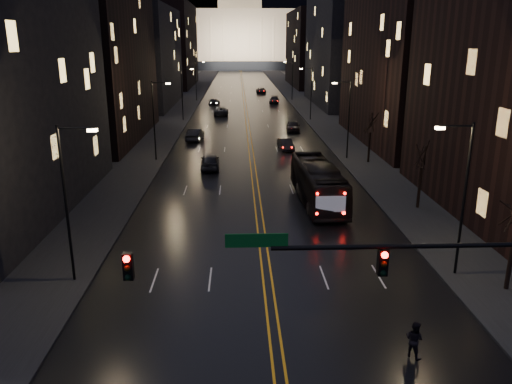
{
  "coord_description": "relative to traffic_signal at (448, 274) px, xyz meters",
  "views": [
    {
      "loc": [
        -1.61,
        -16.09,
        13.14
      ],
      "look_at": [
        -0.52,
        13.68,
        4.12
      ],
      "focal_mm": 35.0,
      "sensor_mm": 36.0,
      "label": 1
    }
  ],
  "objects": [
    {
      "name": "streetlamp_left_near",
      "position": [
        -16.72,
        10.0,
        -0.02
      ],
      "size": [
        2.13,
        0.25,
        9.0
      ],
      "color": "black",
      "rests_on": "ground"
    },
    {
      "name": "tree_right_mid",
      "position": [
        7.09,
        22.0,
        -0.58
      ],
      "size": [
        2.4,
        2.4,
        6.65
      ],
      "color": "black",
      "rests_on": "ground"
    },
    {
      "name": "tree_right_far",
      "position": [
        7.09,
        38.0,
        -0.58
      ],
      "size": [
        2.4,
        2.4,
        6.65
      ],
      "color": "black",
      "rests_on": "ground"
    },
    {
      "name": "sidewalk_right",
      "position": [
        8.09,
        130.0,
        -5.02
      ],
      "size": [
        8.0,
        320.0,
        0.16
      ],
      "primitive_type": "cube",
      "color": "black",
      "rests_on": "ground"
    },
    {
      "name": "streetlamp_right_far",
      "position": [
        4.91,
        70.0,
        -0.02
      ],
      "size": [
        2.13,
        0.25,
        9.0
      ],
      "color": "black",
      "rests_on": "ground"
    },
    {
      "name": "oncoming_car_c",
      "position": [
        -10.55,
        76.65,
        -4.35
      ],
      "size": [
        2.55,
        5.44,
        1.5
      ],
      "primitive_type": "imported",
      "rotation": [
        0.0,
        0.0,
        3.13
      ],
      "color": "black",
      "rests_on": "ground"
    },
    {
      "name": "streetlamp_right_dist",
      "position": [
        4.91,
        100.0,
        -0.02
      ],
      "size": [
        2.13,
        0.25,
        9.0
      ],
      "color": "black",
      "rests_on": "ground"
    },
    {
      "name": "building_left_far",
      "position": [
        -26.91,
        92.0,
        4.9
      ],
      "size": [
        12.0,
        34.0,
        20.0
      ],
      "primitive_type": "cube",
      "color": "black",
      "rests_on": "ground"
    },
    {
      "name": "oncoming_car_b",
      "position": [
        -13.37,
        52.12,
        -4.27
      ],
      "size": [
        2.3,
        5.23,
        1.67
      ],
      "primitive_type": "imported",
      "rotation": [
        0.0,
        0.0,
        3.03
      ],
      "color": "black",
      "rests_on": "ground"
    },
    {
      "name": "streetlamp_left_mid",
      "position": [
        -16.72,
        40.0,
        -0.02
      ],
      "size": [
        2.13,
        0.25,
        9.0
      ],
      "color": "black",
      "rests_on": "ground"
    },
    {
      "name": "streetlamp_left_dist",
      "position": [
        -16.72,
        100.0,
        -0.02
      ],
      "size": [
        2.13,
        0.25,
        9.0
      ],
      "color": "black",
      "rests_on": "ground"
    },
    {
      "name": "oncoming_car_a",
      "position": [
        -10.54,
        36.15,
        -4.28
      ],
      "size": [
        2.11,
        4.89,
        1.65
      ],
      "primitive_type": "imported",
      "rotation": [
        0.0,
        0.0,
        3.18
      ],
      "color": "black",
      "rests_on": "ground"
    },
    {
      "name": "building_right_mid",
      "position": [
        15.09,
        92.0,
        7.9
      ],
      "size": [
        12.0,
        34.0,
        26.0
      ],
      "primitive_type": "cube",
      "color": "black",
      "rests_on": "ground"
    },
    {
      "name": "streetlamp_right_near",
      "position": [
        4.91,
        10.0,
        -0.02
      ],
      "size": [
        2.13,
        0.25,
        9.0
      ],
      "color": "black",
      "rests_on": "ground"
    },
    {
      "name": "building_right_dist",
      "position": [
        15.09,
        140.0,
        5.9
      ],
      "size": [
        12.0,
        40.0,
        22.0
      ],
      "primitive_type": "cube",
      "color": "black",
      "rests_on": "ground"
    },
    {
      "name": "building_left_mid",
      "position": [
        -26.91,
        54.0,
        8.9
      ],
      "size": [
        12.0,
        30.0,
        28.0
      ],
      "primitive_type": "cube",
      "color": "black",
      "rests_on": "ground"
    },
    {
      "name": "bus",
      "position": [
        -0.82,
        24.12,
        -3.4
      ],
      "size": [
        3.31,
        12.29,
        3.4
      ],
      "primitive_type": "imported",
      "rotation": [
        0.0,
        0.0,
        0.04
      ],
      "color": "black",
      "rests_on": "ground"
    },
    {
      "name": "center_line",
      "position": [
        -5.91,
        130.0,
        -5.08
      ],
      "size": [
        0.62,
        320.0,
        0.01
      ],
      "primitive_type": "cube",
      "color": "orange",
      "rests_on": "road"
    },
    {
      "name": "receding_car_c",
      "position": [
        0.59,
        94.72,
        -4.37
      ],
      "size": [
        2.59,
        5.27,
        1.47
      ],
      "primitive_type": "imported",
      "rotation": [
        0.0,
        0.0,
        -0.11
      ],
      "color": "black",
      "rests_on": "ground"
    },
    {
      "name": "traffic_signal",
      "position": [
        0.0,
        0.0,
        0.0
      ],
      "size": [
        17.29,
        0.45,
        7.0
      ],
      "color": "black",
      "rests_on": "ground"
    },
    {
      "name": "capitol",
      "position": [
        -5.91,
        250.0,
        12.05
      ],
      "size": [
        90.0,
        50.0,
        58.5
      ],
      "color": "black",
      "rests_on": "ground"
    },
    {
      "name": "sidewalk_left",
      "position": [
        -19.91,
        130.0,
        -5.02
      ],
      "size": [
        8.0,
        320.0,
        0.16
      ],
      "primitive_type": "cube",
      "color": "black",
      "rests_on": "ground"
    },
    {
      "name": "receding_car_b",
      "position": [
        0.91,
        59.03,
        -4.29
      ],
      "size": [
        2.26,
        4.92,
        1.63
      ],
      "primitive_type": "imported",
      "rotation": [
        0.0,
        0.0,
        -0.07
      ],
      "color": "black",
      "rests_on": "ground"
    },
    {
      "name": "receding_car_d",
      "position": [
        -1.23,
        117.5,
        -4.4
      ],
      "size": [
        2.48,
        5.13,
        1.41
      ],
      "primitive_type": "imported",
      "rotation": [
        0.0,
        0.0,
        0.03
      ],
      "color": "black",
      "rests_on": "ground"
    },
    {
      "name": "road",
      "position": [
        -5.91,
        130.0,
        -5.09
      ],
      "size": [
        20.0,
        320.0,
        0.02
      ],
      "primitive_type": "cube",
      "color": "black",
      "rests_on": "ground"
    },
    {
      "name": "streetlamp_right_mid",
      "position": [
        4.91,
        40.0,
        -0.02
      ],
      "size": [
        2.13,
        0.25,
        9.0
      ],
      "color": "black",
      "rests_on": "ground"
    },
    {
      "name": "building_left_dist",
      "position": [
        -26.91,
        140.0,
        6.9
      ],
      "size": [
        12.0,
        40.0,
        24.0
      ],
      "primitive_type": "cube",
      "color": "black",
      "rests_on": "ground"
    },
    {
      "name": "pedestrian_b",
      "position": [
        -0.01,
        2.35,
        -4.25
      ],
      "size": [
        0.88,
        0.92,
        1.7
      ],
      "primitive_type": "imported",
      "rotation": [
        0.0,
        0.0,
        2.28
      ],
      "color": "black",
      "rests_on": "ground"
    },
    {
      "name": "oncoming_car_d",
      "position": [
        -12.55,
        92.14,
        -4.42
      ],
      "size": [
        2.39,
        4.88,
        1.36
      ],
      "primitive_type": "imported",
      "rotation": [
        0.0,
        0.0,
        3.04
      ],
      "color": "black",
      "rests_on": "ground"
    },
    {
      "name": "receding_car_a",
      "position": [
        -1.5,
        45.53,
        -4.41
      ],
      "size": [
        1.92,
        4.37,
        1.4
      ],
      "primitive_type": "imported",
      "rotation": [
        0.0,
        0.0,
        0.11
      ],
      "color": "black",
      "rests_on": "ground"
    },
    {
      "name": "streetlamp_left_far",
      "position": [
        -16.72,
        70.0,
        -0.02
      ],
      "size": [
        2.13,
        0.25,
        9.0
      ],
      "color": "black",
      "rests_on": "ground"
    }
  ]
}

